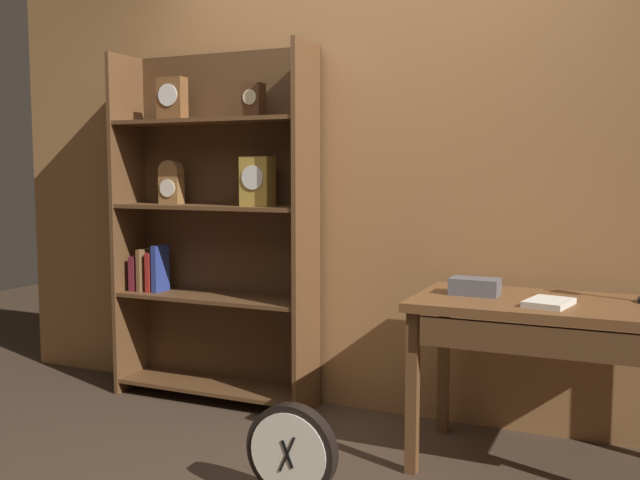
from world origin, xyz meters
name	(u,v)px	position (x,y,z in m)	size (l,w,h in m)	color
back_wood_panel	(377,170)	(0.00, 1.35, 1.30)	(4.80, 0.05, 2.60)	#9E6B3D
bookshelf	(214,228)	(-0.91, 1.17, 0.98)	(1.18, 0.31, 1.96)	brown
workbench	(557,324)	(0.98, 0.87, 0.66)	(1.22, 0.63, 0.75)	brown
toolbox_small	(475,286)	(0.62, 0.92, 0.78)	(0.21, 0.13, 0.07)	#595960
open_repair_manual	(549,303)	(0.95, 0.78, 0.76)	(0.16, 0.22, 0.03)	silver
round_clock_large	(291,455)	(0.09, 0.14, 0.21)	(0.37, 0.11, 0.41)	black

